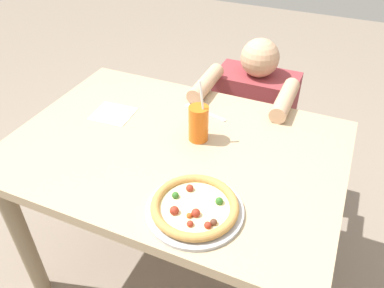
{
  "coord_description": "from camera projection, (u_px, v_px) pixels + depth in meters",
  "views": [
    {
      "loc": [
        0.51,
        -1.0,
        1.62
      ],
      "look_at": [
        0.07,
        0.0,
        0.78
      ],
      "focal_mm": 35.75,
      "sensor_mm": 36.0,
      "label": 1
    }
  ],
  "objects": [
    {
      "name": "drink_cup_colored",
      "position": [
        198.0,
        123.0,
        1.41
      ],
      "size": [
        0.07,
        0.07,
        0.25
      ],
      "color": "orange",
      "rests_on": "dining_table"
    },
    {
      "name": "diner_seated",
      "position": [
        251.0,
        133.0,
        2.05
      ],
      "size": [
        0.43,
        0.53,
        0.94
      ],
      "color": "#333847",
      "rests_on": "ground"
    },
    {
      "name": "dining_table",
      "position": [
        175.0,
        169.0,
        1.48
      ],
      "size": [
        1.22,
        0.87,
        0.75
      ],
      "color": "tan",
      "rests_on": "ground"
    },
    {
      "name": "paper_napkin",
      "position": [
        113.0,
        114.0,
        1.58
      ],
      "size": [
        0.17,
        0.15,
        0.0
      ],
      "primitive_type": "cube",
      "rotation": [
        0.0,
        0.0,
        0.06
      ],
      "color": "white",
      "rests_on": "dining_table"
    },
    {
      "name": "ground_plane",
      "position": [
        178.0,
        266.0,
        1.87
      ],
      "size": [
        8.0,
        8.0,
        0.0
      ],
      "primitive_type": "plane",
      "color": "gray"
    },
    {
      "name": "pizza_near",
      "position": [
        195.0,
        207.0,
        1.14
      ],
      "size": [
        0.3,
        0.3,
        0.04
      ],
      "color": "#B7B7BC",
      "rests_on": "dining_table"
    },
    {
      "name": "fork",
      "position": [
        203.0,
        112.0,
        1.59
      ],
      "size": [
        0.2,
        0.07,
        0.0
      ],
      "color": "silver",
      "rests_on": "dining_table"
    }
  ]
}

